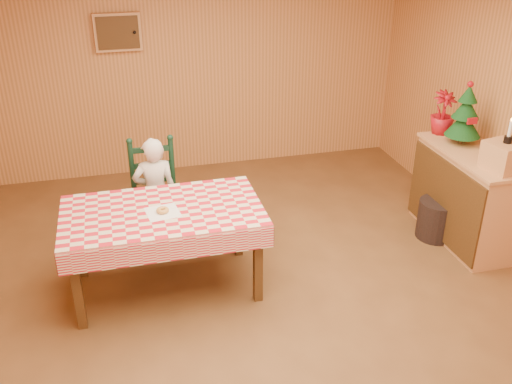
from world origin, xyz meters
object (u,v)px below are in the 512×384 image
(ladder_chair, at_px, (156,197))
(shelf_unit, at_px, (466,196))
(crate, at_px, (504,156))
(christmas_tree, at_px, (465,116))
(storage_bin, at_px, (437,219))
(dining_table, at_px, (163,218))
(seated_child, at_px, (156,194))

(ladder_chair, xyz_separation_m, shelf_unit, (2.96, -0.68, -0.04))
(crate, xyz_separation_m, christmas_tree, (-0.00, 0.65, 0.16))
(shelf_unit, distance_m, christmas_tree, 0.79)
(shelf_unit, height_order, christmas_tree, christmas_tree)
(crate, bearing_deg, shelf_unit, 91.23)
(ladder_chair, xyz_separation_m, christmas_tree, (2.96, -0.43, 0.71))
(shelf_unit, distance_m, storage_bin, 0.36)
(dining_table, xyz_separation_m, seated_child, (0.00, 0.73, -0.13))
(ladder_chair, relative_size, crate, 3.60)
(seated_child, bearing_deg, christmas_tree, 172.87)
(ladder_chair, distance_m, christmas_tree, 3.08)
(christmas_tree, bearing_deg, seated_child, 172.87)
(christmas_tree, xyz_separation_m, storage_bin, (-0.24, -0.17, -1.01))
(dining_table, bearing_deg, christmas_tree, 6.91)
(seated_child, distance_m, storage_bin, 2.81)
(crate, bearing_deg, storage_bin, 116.00)
(crate, relative_size, christmas_tree, 0.48)
(seated_child, height_order, crate, crate)
(seated_child, distance_m, christmas_tree, 3.06)
(dining_table, xyz_separation_m, shelf_unit, (2.96, 0.11, -0.22))
(crate, distance_m, storage_bin, 1.01)
(seated_child, relative_size, christmas_tree, 1.81)
(dining_table, relative_size, ladder_chair, 1.53)
(dining_table, distance_m, christmas_tree, 3.03)
(shelf_unit, xyz_separation_m, christmas_tree, (0.01, 0.25, 0.74))
(dining_table, xyz_separation_m, storage_bin, (2.73, 0.19, -0.49))
(shelf_unit, xyz_separation_m, storage_bin, (-0.23, 0.08, -0.27))
(dining_table, bearing_deg, storage_bin, 4.01)
(seated_child, relative_size, shelf_unit, 0.91)
(crate, bearing_deg, seated_child, 161.01)
(dining_table, height_order, christmas_tree, christmas_tree)
(seated_child, distance_m, shelf_unit, 3.02)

